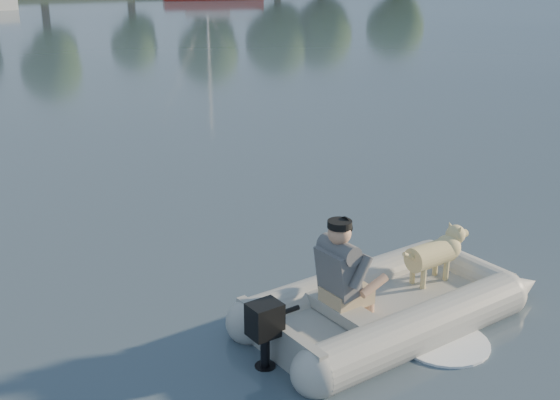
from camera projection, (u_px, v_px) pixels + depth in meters
water at (379, 329)px, 7.19m from camera, size 160.00×160.00×0.00m
dinghy at (392, 269)px, 7.22m from camera, size 5.06×4.02×1.33m
man at (340, 268)px, 6.83m from camera, size 0.79×0.72×1.03m
dog at (430, 259)px, 7.62m from camera, size 0.94×0.48×0.59m
outboard_motor at (265, 338)px, 6.44m from camera, size 0.44×0.35×0.75m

